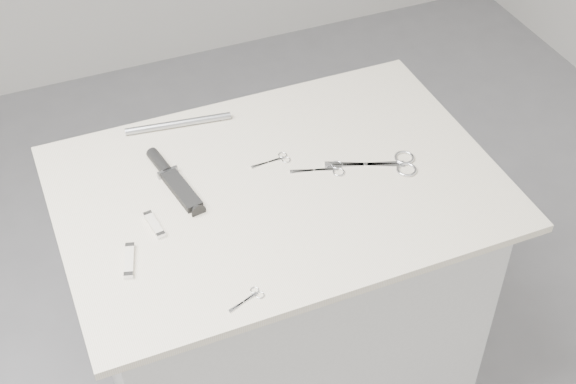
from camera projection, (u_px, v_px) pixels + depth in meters
name	position (u px, v px, depth m)	size (l,w,h in m)	color
plinth	(280.00, 315.00, 2.14)	(0.90, 0.60, 0.90)	silver
display_board	(278.00, 188.00, 1.83)	(1.00, 0.70, 0.02)	beige
large_shears	(391.00, 164.00, 1.87)	(0.21, 0.13, 0.01)	silver
embroidery_scissors_a	(328.00, 169.00, 1.86)	(0.13, 0.07, 0.00)	silver
embroidery_scissors_b	(276.00, 160.00, 1.89)	(0.10, 0.04, 0.00)	silver
tiny_scissors	(250.00, 298.00, 1.58)	(0.08, 0.05, 0.00)	silver
sheathed_knife	(171.00, 177.00, 1.83)	(0.07, 0.23, 0.03)	black
pocket_knife_a	(154.00, 225.00, 1.72)	(0.03, 0.08, 0.01)	beige
pocket_knife_b	(129.00, 260.00, 1.64)	(0.05, 0.09, 0.01)	beige
metal_rail	(178.00, 124.00, 1.98)	(0.02, 0.02, 0.26)	#95989D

